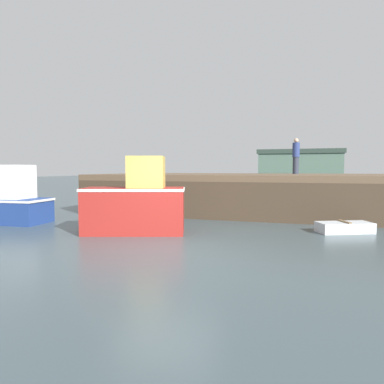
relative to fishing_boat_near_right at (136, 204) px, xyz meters
The scene contains 6 objects.
ground 2.68m from the fishing_boat_near_right, 46.64° to the right, with size 120.00×160.00×0.10m.
pier 6.76m from the fishing_boat_near_right, 65.96° to the left, with size 14.47×6.78×1.74m.
fishing_boat_near_right is the anchor object (origin of this frame).
rowboat 6.53m from the fishing_boat_near_right, 18.07° to the left, with size 1.81×1.35×0.36m.
dockworker 9.45m from the fishing_boat_near_right, 60.61° to the left, with size 0.34×0.34×1.74m.
warehouse 34.49m from the fishing_boat_near_right, 82.43° to the left, with size 9.51×6.60×4.21m.
Camera 1 is at (3.18, -7.89, 1.99)m, focal length 32.67 mm.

